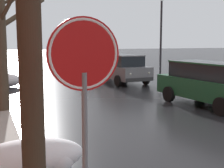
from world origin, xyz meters
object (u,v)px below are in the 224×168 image
Objects in this scene: suv_grey_parked_kerbside_close at (121,68)px; street_lamp_post at (161,34)px; suv_green_approaching_near_lane at (210,82)px; bare_tree_second_along_sidewalk at (0,30)px; suv_silver_parked_kerbside_mid at (92,61)px; stop_sign_at_corner at (84,80)px.

suv_grey_parked_kerbside_close is 3.79m from street_lamp_post.
street_lamp_post is at bearing 72.17° from suv_green_approaching_near_lane.
suv_silver_parked_kerbside_mid is (7.75, 12.77, -2.08)m from bare_tree_second_along_sidewalk.
street_lamp_post is (2.86, -6.32, 2.15)m from suv_silver_parked_kerbside_mid.
suv_silver_parked_kerbside_mid is 1.68× the size of stop_sign_at_corner.
suv_grey_parked_kerbside_close is (7.51, 6.14, -2.08)m from bare_tree_second_along_sidewalk.
suv_green_approaching_near_lane is 1.02× the size of suv_silver_parked_kerbside_mid.
suv_grey_parked_kerbside_close is 0.85× the size of street_lamp_post.
suv_green_approaching_near_lane is 10.46m from stop_sign_at_corner.
bare_tree_second_along_sidewalk reaches higher than street_lamp_post.
suv_grey_parked_kerbside_close is 6.63m from suv_silver_parked_kerbside_mid.
street_lamp_post is (10.61, 6.45, 0.07)m from bare_tree_second_along_sidewalk.
bare_tree_second_along_sidewalk is at bearing -148.72° from street_lamp_post.
bare_tree_second_along_sidewalk is 2.00× the size of stop_sign_at_corner.
suv_green_approaching_near_lane is 14.58m from suv_silver_parked_kerbside_mid.
suv_green_approaching_near_lane is 1.71× the size of stop_sign_at_corner.
stop_sign_at_corner is at bearing -137.12° from suv_green_approaching_near_lane.
street_lamp_post is at bearing 5.63° from suv_grey_parked_kerbside_close.
suv_green_approaching_near_lane is at bearing -86.74° from suv_grey_parked_kerbside_close.
street_lamp_post is at bearing 56.17° from stop_sign_at_corner.
bare_tree_second_along_sidewalk is 1.17× the size of suv_green_approaching_near_lane.
street_lamp_post is (10.26, 15.32, 0.88)m from stop_sign_at_corner.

